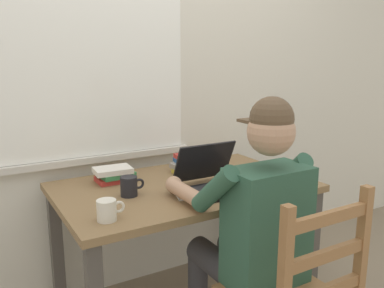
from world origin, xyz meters
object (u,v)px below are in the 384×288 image
at_px(book_stack_side, 114,174).
at_px(seated_person, 251,223).
at_px(coffee_mug_white, 107,210).
at_px(book_stack_main, 189,164).
at_px(coffee_mug_dark, 129,186).
at_px(laptop, 214,178).
at_px(computer_mouse, 264,179).
at_px(desk, 184,202).

bearing_deg(book_stack_side, seated_person, -61.91).
xyz_separation_m(coffee_mug_white, book_stack_main, (0.63, 0.44, 0.01)).
distance_m(coffee_mug_white, coffee_mug_dark, 0.30).
bearing_deg(laptop, computer_mouse, -9.11).
relative_size(desk, book_stack_main, 6.19).
height_order(seated_person, coffee_mug_white, seated_person).
relative_size(coffee_mug_dark, book_stack_side, 0.56).
bearing_deg(seated_person, coffee_mug_dark, 130.77).
height_order(computer_mouse, book_stack_main, book_stack_main).
bearing_deg(seated_person, coffee_mug_white, 159.71).
bearing_deg(laptop, coffee_mug_white, -168.38).
xyz_separation_m(laptop, coffee_mug_white, (-0.60, -0.12, -0.01)).
bearing_deg(desk, seated_person, -81.47).
xyz_separation_m(desk, seated_person, (0.07, -0.47, 0.04)).
relative_size(desk, book_stack_side, 6.09).
bearing_deg(computer_mouse, coffee_mug_dark, 167.41).
bearing_deg(coffee_mug_white, seated_person, -20.29).
relative_size(seated_person, book_stack_side, 5.91).
height_order(desk, coffee_mug_dark, coffee_mug_dark).
distance_m(coffee_mug_dark, book_stack_side, 0.25).
height_order(desk, seated_person, seated_person).
distance_m(laptop, book_stack_side, 0.54).
relative_size(seated_person, book_stack_main, 6.01).
bearing_deg(seated_person, computer_mouse, 42.52).
relative_size(seated_person, laptop, 3.78).
relative_size(desk, computer_mouse, 12.85).
distance_m(computer_mouse, book_stack_side, 0.79).
bearing_deg(book_stack_side, coffee_mug_dark, -92.77).
xyz_separation_m(coffee_mug_dark, book_stack_side, (0.01, 0.25, -0.01)).
distance_m(laptop, coffee_mug_dark, 0.42).
distance_m(laptop, coffee_mug_white, 0.61).
distance_m(computer_mouse, coffee_mug_white, 0.89).
bearing_deg(computer_mouse, seated_person, -137.48).
xyz_separation_m(computer_mouse, coffee_mug_white, (-0.88, -0.08, 0.03)).
relative_size(desk, coffee_mug_dark, 10.82).
bearing_deg(book_stack_side, laptop, -42.12).
height_order(seated_person, computer_mouse, seated_person).
bearing_deg(coffee_mug_dark, computer_mouse, -12.59).
bearing_deg(laptop, book_stack_side, 137.88).
distance_m(laptop, computer_mouse, 0.29).
height_order(coffee_mug_dark, book_stack_side, coffee_mug_dark).
xyz_separation_m(laptop, coffee_mug_dark, (-0.41, 0.11, -0.00)).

